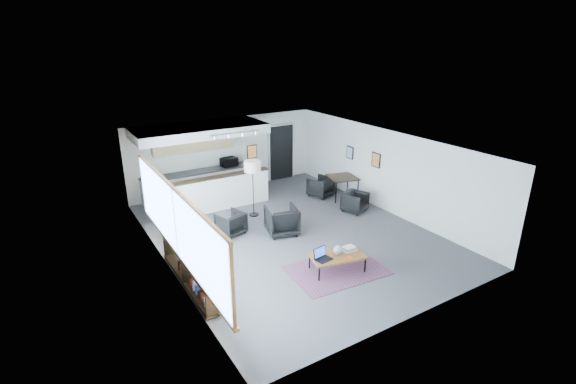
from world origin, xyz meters
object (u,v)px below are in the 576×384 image
laptop (322,256)px  armchair_right (282,219)px  coffee_table (337,256)px  floor_lamp (252,168)px  ceramic_pot (338,250)px  dining_chair_near (355,202)px  book_stack (349,248)px  dining_table (342,179)px  armchair_left (231,222)px  microwave (229,161)px  dining_chair_far (321,187)px

laptop → armchair_right: bearing=73.1°
coffee_table → floor_lamp: bearing=105.0°
ceramic_pot → dining_chair_near: size_ratio=0.39×
book_stack → coffee_table: bearing=-172.7°
dining_table → floor_lamp: bearing=175.9°
armchair_left → dining_chair_near: (4.05, -0.57, -0.05)m
dining_table → dining_chair_near: (-0.40, -1.18, -0.40)m
laptop → armchair_left: (-0.91, 3.11, -0.14)m
book_stack → microwave: microwave is taller
book_stack → dining_chair_far: (2.20, 4.24, -0.14)m
coffee_table → dining_chair_near: dining_chair_near is taller
dining_table → laptop: bearing=-133.7°
laptop → floor_lamp: bearing=77.5°
coffee_table → floor_lamp: (-0.17, 4.01, 1.15)m
ceramic_pot → book_stack: bearing=5.5°
floor_lamp → dining_chair_near: bearing=-26.0°
ceramic_pot → dining_table: size_ratio=0.21×
armchair_left → microwave: (1.45, 3.28, 0.77)m
dining_table → book_stack: bearing=-126.3°
laptop → coffee_table: bearing=-16.4°
dining_chair_near → ceramic_pot: bearing=-157.2°
floor_lamp → dining_chair_far: bearing=5.9°
armchair_left → floor_lamp: floor_lamp is taller
armchair_right → floor_lamp: size_ratio=0.49×
microwave → dining_table: bearing=-51.2°
laptop → armchair_right: size_ratio=0.47×
floor_lamp → microwave: size_ratio=3.15×
coffee_table → ceramic_pot: 0.15m
coffee_table → book_stack: bearing=19.8°
dining_table → microwave: (-3.01, 2.68, 0.42)m
laptop → dining_chair_far: (3.01, 4.24, -0.17)m
dining_chair_far → microwave: size_ratio=1.15×
coffee_table → laptop: laptop is taller
laptop → dining_chair_near: size_ratio=0.68×
ceramic_pot → dining_chair_near: (2.70, 2.58, -0.23)m
armchair_right → dining_table: bearing=-143.8°
coffee_table → dining_chair_far: 5.02m
armchair_left → dining_chair_far: armchair_left is taller
dining_table → dining_chair_near: 1.31m
laptop → book_stack: bearing=-9.3°
ceramic_pot → book_stack: 0.37m
ceramic_pot → dining_chair_near: ceramic_pot is taller
book_stack → dining_chair_near: bearing=47.5°
book_stack → armchair_right: 2.44m
laptop → dining_chair_near: bearing=30.0°
armchair_left → dining_table: 4.51m
ceramic_pot → dining_chair_far: (2.57, 4.28, -0.21)m
armchair_left → armchair_right: 1.44m
dining_table → dining_chair_far: size_ratio=1.71×
coffee_table → dining_table: bearing=62.8°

